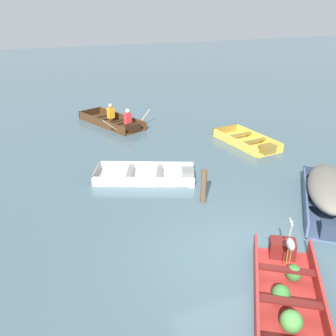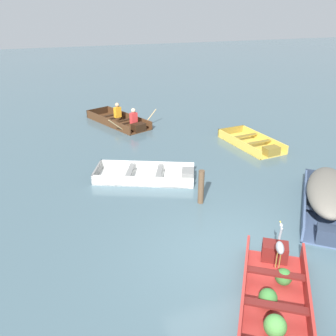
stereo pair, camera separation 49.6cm
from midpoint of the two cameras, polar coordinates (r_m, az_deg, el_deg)
name	(u,v)px [view 1 (the left image)]	position (r m, az deg, el deg)	size (l,w,h in m)	color
ground_plane	(244,255)	(8.14, 9.80, -12.93)	(80.00, 80.00, 0.00)	#47606B
dinghy_red_foreground	(287,289)	(7.25, 15.73, -17.39)	(2.45, 2.93, 0.40)	#AD2D28
skiff_white_near_moored	(149,176)	(11.13, -4.18, -1.18)	(3.15, 2.22, 0.31)	white
skiff_yellow_mid_moored	(248,142)	(14.01, 11.15, 3.90)	(1.48, 2.72, 0.31)	#E5BC47
skiff_slate_blue_far_moored	(329,191)	(10.14, 22.00, -3.22)	(2.88, 3.23, 0.87)	#475B7F
rowboat_dark_varnish_with_crew	(114,121)	(16.14, -9.06, 7.04)	(2.71, 3.49, 0.90)	#4C2D19
heron_on_dinghy	(291,243)	(7.15, 16.29, -10.88)	(0.27, 0.44, 0.84)	olive
mooring_post	(204,186)	(9.72, 4.00, -2.79)	(0.15, 0.15, 0.92)	brown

